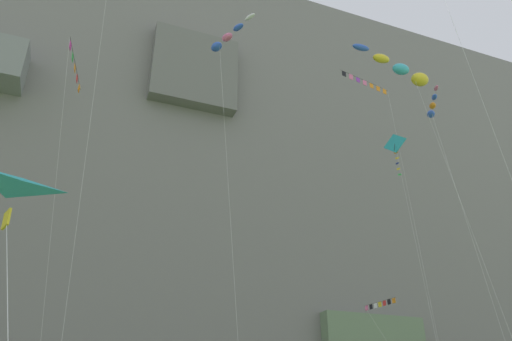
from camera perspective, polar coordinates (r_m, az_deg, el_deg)
name	(u,v)px	position (r m, az deg, el deg)	size (l,w,h in m)	color
cliff_face	(158,208)	(66.93, -11.14, -4.24)	(180.00, 34.61, 56.42)	slate
kite_diamond_mid_center	(396,148)	(44.82, 15.74, 2.52)	(1.21, 4.17, 25.88)	teal
kite_banner_upper_mid	(384,313)	(43.15, 14.44, -15.51)	(2.56, 6.52, 11.78)	black
kite_windsock_mid_right	(403,70)	(38.57, 16.47, 10.97)	(7.02, 5.52, 26.83)	yellow
kite_windsock_high_left	(226,39)	(35.80, -3.43, 14.84)	(2.13, 5.29, 27.24)	blue
kite_banner_upper_left	(73,80)	(39.49, -20.23, 9.69)	(2.46, 6.31, 26.89)	black
kite_windsock_far_right	(433,108)	(38.94, 19.62, 6.81)	(2.12, 5.23, 24.08)	blue
kite_banner_far_left	(369,97)	(46.37, 12.89, 8.17)	(5.75, 3.15, 30.97)	black
kite_delta_mid_left	(1,225)	(10.05, -27.20, -5.61)	(2.42, 5.43, 6.24)	#38B2D1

